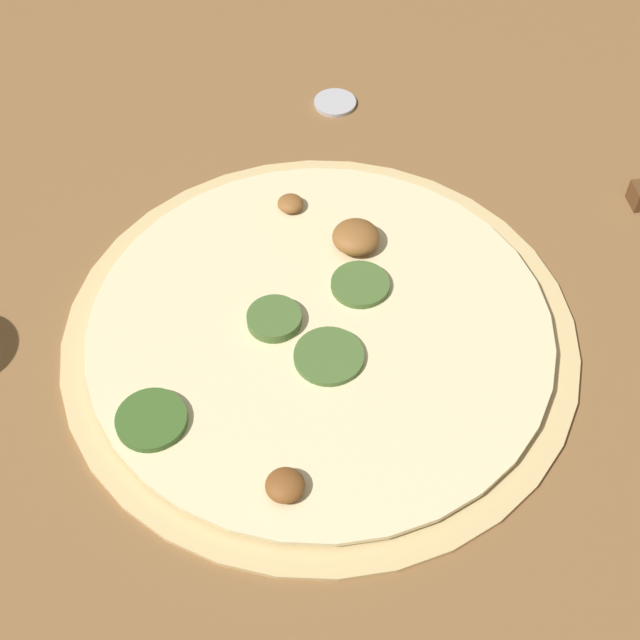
{
  "coord_description": "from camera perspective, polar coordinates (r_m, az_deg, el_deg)",
  "views": [
    {
      "loc": [
        -0.37,
        -0.13,
        0.5
      ],
      "look_at": [
        0.0,
        0.0,
        0.02
      ],
      "focal_mm": 50.0,
      "sensor_mm": 36.0,
      "label": 1
    }
  ],
  "objects": [
    {
      "name": "ground_plane",
      "position": [
        0.64,
        0.0,
        -0.99
      ],
      "size": [
        3.0,
        3.0,
        0.0
      ],
      "primitive_type": "plane",
      "color": "brown"
    },
    {
      "name": "pizza",
      "position": [
        0.63,
        -0.06,
        -0.63
      ],
      "size": [
        0.37,
        0.37,
        0.03
      ],
      "color": "#D6B77A",
      "rests_on": "ground_plane"
    },
    {
      "name": "loose_cap",
      "position": [
        0.82,
        0.97,
        13.83
      ],
      "size": [
        0.04,
        0.04,
        0.01
      ],
      "color": "#B2B2B7",
      "rests_on": "ground_plane"
    }
  ]
}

